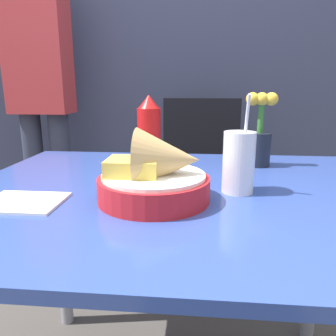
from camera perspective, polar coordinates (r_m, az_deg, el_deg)
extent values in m
cube|color=#2D334C|center=(2.08, 4.37, 22.81)|extent=(7.00, 0.06, 2.60)
cube|color=#334C9E|center=(0.83, 1.98, -4.42)|extent=(1.12, 0.87, 0.02)
cylinder|color=gray|center=(1.43, -18.08, -12.79)|extent=(0.05, 0.05, 0.71)
cylinder|color=gray|center=(1.40, 24.35, -14.03)|extent=(0.05, 0.05, 0.71)
cylinder|color=black|center=(1.58, -1.39, -15.17)|extent=(0.03, 0.03, 0.43)
cylinder|color=black|center=(1.58, 12.19, -15.44)|extent=(0.03, 0.03, 0.43)
cylinder|color=black|center=(1.90, -0.11, -9.85)|extent=(0.03, 0.03, 0.43)
cylinder|color=black|center=(1.90, 10.94, -10.09)|extent=(0.03, 0.03, 0.43)
cube|color=black|center=(1.64, 5.59, -5.44)|extent=(0.40, 0.40, 0.02)
cube|color=black|center=(1.76, 5.77, 4.24)|extent=(0.40, 0.03, 0.48)
cylinder|color=red|center=(0.74, -2.48, -3.61)|extent=(0.25, 0.25, 0.05)
cylinder|color=white|center=(0.73, -2.50, -1.30)|extent=(0.23, 0.23, 0.01)
cone|color=tan|center=(0.72, -0.05, 1.53)|extent=(0.14, 0.14, 0.14)
cube|color=#E5C14C|center=(0.72, -6.13, -0.09)|extent=(0.11, 0.09, 0.04)
cylinder|color=red|center=(0.97, -3.28, 4.77)|extent=(0.07, 0.07, 0.19)
cone|color=red|center=(0.96, -3.37, 11.48)|extent=(0.06, 0.06, 0.04)
cylinder|color=silver|center=(0.80, 12.19, 0.94)|extent=(0.08, 0.08, 0.15)
cylinder|color=black|center=(0.80, 12.15, 0.12)|extent=(0.07, 0.07, 0.12)
cylinder|color=white|center=(0.79, 13.27, 5.62)|extent=(0.01, 0.07, 0.19)
cylinder|color=black|center=(1.09, 15.49, 3.15)|extent=(0.07, 0.07, 0.11)
cylinder|color=#33722D|center=(1.08, 15.85, 8.48)|extent=(0.02, 0.02, 0.10)
sphere|color=gold|center=(1.07, 16.06, 11.47)|extent=(0.04, 0.04, 0.04)
sphere|color=gold|center=(1.07, 14.52, 11.56)|extent=(0.04, 0.04, 0.04)
sphere|color=gold|center=(1.08, 17.58, 11.38)|extent=(0.04, 0.04, 0.04)
cube|color=white|center=(0.79, -23.90, -5.45)|extent=(0.17, 0.14, 0.01)
cylinder|color=#2D3347|center=(2.06, -21.88, -2.88)|extent=(0.11, 0.11, 0.84)
cylinder|color=#2D3347|center=(1.99, -17.77, -3.08)|extent=(0.11, 0.11, 0.84)
cube|color=#B23338|center=(1.95, -21.86, 19.19)|extent=(0.32, 0.18, 0.70)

